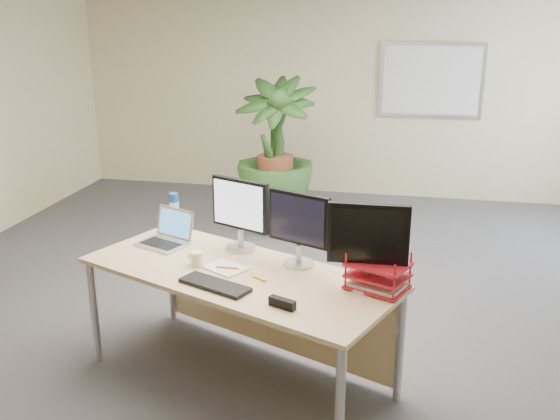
% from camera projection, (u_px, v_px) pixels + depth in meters
% --- Properties ---
extents(floor, '(8.00, 8.00, 0.00)m').
position_uv_depth(floor, '(272.00, 330.00, 4.91)').
color(floor, '#46464B').
rests_on(floor, ground).
extents(back_wall, '(7.00, 0.04, 2.70)m').
position_uv_depth(back_wall, '(337.00, 94.00, 8.23)').
color(back_wall, beige).
rests_on(back_wall, floor).
extents(whiteboard, '(1.30, 0.04, 0.95)m').
position_uv_depth(whiteboard, '(431.00, 81.00, 7.90)').
color(whiteboard, silver).
rests_on(whiteboard, back_wall).
extents(desk, '(2.25, 1.60, 0.80)m').
position_uv_depth(desk, '(249.00, 289.00, 4.17)').
color(desk, '#D2B37C').
rests_on(desk, floor).
extents(floor_plant, '(0.91, 0.91, 1.50)m').
position_uv_depth(floor_plant, '(275.00, 167.00, 6.90)').
color(floor_plant, '#193B15').
rests_on(floor_plant, floor).
extents(monitor_left, '(0.44, 0.21, 0.51)m').
position_uv_depth(monitor_left, '(240.00, 210.00, 4.31)').
color(monitor_left, '#B9B9BE').
rests_on(monitor_left, desk).
extents(monitor_right, '(0.43, 0.21, 0.50)m').
position_uv_depth(monitor_right, '(299.00, 224.00, 4.04)').
color(monitor_right, '#B9B9BE').
rests_on(monitor_right, desk).
extents(monitor_dark, '(0.48, 0.22, 0.54)m').
position_uv_depth(monitor_dark, '(368.00, 241.00, 3.69)').
color(monitor_dark, '#B9B9BE').
rests_on(monitor_dark, desk).
extents(laptop, '(0.42, 0.40, 0.24)m').
position_uv_depth(laptop, '(167.00, 235.00, 4.49)').
color(laptop, silver).
rests_on(laptop, desk).
extents(keyboard, '(0.49, 0.32, 0.03)m').
position_uv_depth(keyboard, '(215.00, 285.00, 3.80)').
color(keyboard, black).
rests_on(keyboard, desk).
extents(coffee_mug, '(0.13, 0.09, 0.10)m').
position_uv_depth(coffee_mug, '(196.00, 259.00, 4.10)').
color(coffee_mug, white).
rests_on(coffee_mug, desk).
extents(spiral_notebook, '(0.31, 0.29, 0.01)m').
position_uv_depth(spiral_notebook, '(226.00, 268.00, 4.06)').
color(spiral_notebook, white).
rests_on(spiral_notebook, desk).
extents(orange_pen, '(0.15, 0.02, 0.01)m').
position_uv_depth(orange_pen, '(227.00, 268.00, 4.04)').
color(orange_pen, orange).
rests_on(orange_pen, spiral_notebook).
extents(yellow_highlighter, '(0.11, 0.08, 0.02)m').
position_uv_depth(yellow_highlighter, '(259.00, 278.00, 3.90)').
color(yellow_highlighter, yellow).
rests_on(yellow_highlighter, desk).
extents(water_bottle, '(0.08, 0.08, 0.30)m').
position_uv_depth(water_bottle, '(174.00, 213.00, 4.71)').
color(water_bottle, silver).
rests_on(water_bottle, desk).
extents(letter_tray, '(0.42, 0.38, 0.16)m').
position_uv_depth(letter_tray, '(378.00, 278.00, 3.75)').
color(letter_tray, '#B01520').
rests_on(letter_tray, desk).
extents(stapler, '(0.17, 0.10, 0.05)m').
position_uv_depth(stapler, '(282.00, 303.00, 3.53)').
color(stapler, black).
rests_on(stapler, desk).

